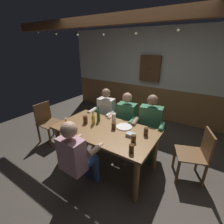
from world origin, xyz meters
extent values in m
plane|color=#423A33|center=(0.00, 0.00, 0.00)|extent=(6.92, 6.92, 0.00)
cube|color=beige|center=(0.00, 2.37, 1.71)|extent=(5.77, 0.12, 1.58)
cube|color=brown|center=(0.00, 2.37, 0.46)|extent=(5.77, 0.12, 0.92)
cube|color=brown|center=(0.00, 0.26, 2.42)|extent=(5.19, 0.14, 0.16)
cube|color=brown|center=(0.00, -0.20, 0.73)|extent=(1.71, 0.93, 0.04)
cylinder|color=brown|center=(-0.78, -0.58, 0.35)|extent=(0.08, 0.08, 0.71)
cylinder|color=brown|center=(0.78, -0.58, 0.35)|extent=(0.08, 0.08, 0.71)
cylinder|color=brown|center=(-0.78, 0.19, 0.35)|extent=(0.08, 0.08, 0.71)
cylinder|color=brown|center=(0.78, 0.19, 0.35)|extent=(0.08, 0.08, 0.71)
cube|color=silver|center=(-0.51, 0.57, 0.72)|extent=(0.38, 0.25, 0.51)
sphere|color=#9E755B|center=(-0.51, 0.57, 1.10)|extent=(0.20, 0.20, 0.20)
cylinder|color=silver|center=(-0.40, 0.42, 0.48)|extent=(0.18, 0.44, 0.13)
cylinder|color=silver|center=(-0.59, 0.40, 0.48)|extent=(0.18, 0.44, 0.13)
cylinder|color=silver|center=(-0.37, 0.21, 0.21)|extent=(0.10, 0.10, 0.42)
cylinder|color=silver|center=(-0.57, 0.19, 0.21)|extent=(0.10, 0.10, 0.42)
cylinder|color=silver|center=(-0.28, 0.35, 0.74)|extent=(0.11, 0.29, 0.08)
cylinder|color=silver|center=(-0.69, 0.30, 0.74)|extent=(0.11, 0.29, 0.08)
cube|color=#33724C|center=(0.00, 0.57, 0.71)|extent=(0.39, 0.27, 0.50)
sphere|color=tan|center=(0.00, 0.57, 1.09)|extent=(0.20, 0.20, 0.20)
cylinder|color=black|center=(0.12, 0.44, 0.48)|extent=(0.17, 0.41, 0.13)
cylinder|color=black|center=(-0.09, 0.42, 0.48)|extent=(0.17, 0.41, 0.13)
cylinder|color=black|center=(0.14, 0.25, 0.21)|extent=(0.10, 0.10, 0.42)
cylinder|color=black|center=(-0.07, 0.22, 0.21)|extent=(0.10, 0.10, 0.42)
cylinder|color=#33724C|center=(0.24, 0.34, 0.73)|extent=(0.11, 0.29, 0.08)
cylinder|color=tan|center=(-0.19, 0.29, 0.73)|extent=(0.11, 0.29, 0.08)
cube|color=#33724C|center=(0.51, 0.57, 0.73)|extent=(0.44, 0.28, 0.54)
sphere|color=#9E755B|center=(0.51, 0.57, 1.13)|extent=(0.20, 0.20, 0.20)
cylinder|color=#33724C|center=(0.65, 0.46, 0.48)|extent=(0.19, 0.38, 0.13)
cylinder|color=#33724C|center=(0.42, 0.42, 0.48)|extent=(0.19, 0.38, 0.13)
cylinder|color=#33724C|center=(0.68, 0.28, 0.21)|extent=(0.10, 0.10, 0.42)
cylinder|color=#33724C|center=(0.45, 0.24, 0.21)|extent=(0.10, 0.10, 0.42)
cylinder|color=#33724C|center=(0.79, 0.36, 0.76)|extent=(0.12, 0.29, 0.08)
cylinder|color=#9E755B|center=(0.32, 0.29, 0.76)|extent=(0.12, 0.29, 0.08)
cube|color=#B78493|center=(0.00, -0.96, 0.70)|extent=(0.36, 0.22, 0.49)
sphere|color=tan|center=(0.00, -0.96, 1.08)|extent=(0.21, 0.21, 0.21)
cylinder|color=#2D4C84|center=(-0.10, -0.81, 0.48)|extent=(0.14, 0.42, 0.13)
cylinder|color=#2D4C84|center=(0.10, -0.81, 0.48)|extent=(0.14, 0.42, 0.13)
cylinder|color=#2D4C84|center=(-0.09, -0.60, 0.21)|extent=(0.10, 0.10, 0.42)
cylinder|color=#2D4C84|center=(0.10, -0.60, 0.21)|extent=(0.10, 0.10, 0.42)
cylinder|color=tan|center=(-0.20, -0.71, 0.73)|extent=(0.08, 0.28, 0.08)
cylinder|color=tan|center=(0.21, -0.72, 0.73)|extent=(0.08, 0.28, 0.08)
cube|color=brown|center=(1.31, 0.30, 0.45)|extent=(0.57, 0.57, 0.02)
cube|color=brown|center=(1.50, 0.37, 0.67)|extent=(0.17, 0.38, 0.42)
cylinder|color=brown|center=(1.20, 0.05, 0.22)|extent=(0.04, 0.04, 0.44)
cylinder|color=brown|center=(1.07, 0.41, 0.22)|extent=(0.04, 0.04, 0.44)
cylinder|color=brown|center=(1.56, 0.18, 0.22)|extent=(0.04, 0.04, 0.44)
cylinder|color=brown|center=(1.42, 0.54, 0.22)|extent=(0.04, 0.04, 0.44)
cube|color=brown|center=(-1.50, -0.22, 0.45)|extent=(0.45, 0.45, 0.02)
cube|color=brown|center=(-1.70, -0.23, 0.67)|extent=(0.04, 0.40, 0.42)
cylinder|color=brown|center=(-1.31, -0.03, 0.22)|extent=(0.04, 0.04, 0.44)
cylinder|color=brown|center=(-1.30, -0.41, 0.22)|extent=(0.04, 0.04, 0.44)
cylinder|color=brown|center=(-1.69, -0.03, 0.22)|extent=(0.04, 0.04, 0.44)
cylinder|color=brown|center=(-1.68, -0.41, 0.22)|extent=(0.04, 0.04, 0.44)
cylinder|color=#F9E08C|center=(-0.75, -0.38, 0.79)|extent=(0.04, 0.04, 0.08)
cube|color=#B2B7BC|center=(0.47, -0.18, 0.77)|extent=(0.14, 0.10, 0.05)
cylinder|color=white|center=(0.24, 0.03, 0.75)|extent=(0.27, 0.27, 0.01)
cylinder|color=gold|center=(-0.29, -0.16, 0.83)|extent=(0.06, 0.06, 0.16)
cylinder|color=gold|center=(-0.29, -0.16, 0.95)|extent=(0.03, 0.03, 0.08)
cylinder|color=#195923|center=(-0.28, -0.01, 0.85)|extent=(0.06, 0.06, 0.21)
cylinder|color=#195923|center=(-0.28, -0.01, 1.00)|extent=(0.03, 0.03, 0.09)
cylinder|color=#4C2D19|center=(0.12, -0.12, 0.80)|extent=(0.07, 0.07, 0.11)
cylinder|color=#4C2D19|center=(0.57, -0.29, 0.80)|extent=(0.07, 0.07, 0.11)
cylinder|color=#4C2D19|center=(-0.42, -0.22, 0.81)|extent=(0.08, 0.08, 0.14)
cylinder|color=#4C2D19|center=(0.65, -0.02, 0.81)|extent=(0.07, 0.07, 0.12)
cylinder|color=#4C2D19|center=(0.66, -0.53, 0.80)|extent=(0.07, 0.07, 0.12)
cylinder|color=white|center=(-0.03, 0.13, 0.82)|extent=(0.07, 0.07, 0.15)
cube|color=brown|center=(-0.19, 2.24, 1.45)|extent=(0.56, 0.12, 0.70)
sphere|color=black|center=(-0.19, 2.17, 1.45)|extent=(0.03, 0.03, 0.03)
sphere|color=#F9EAB2|center=(-2.02, 0.21, 2.30)|extent=(0.04, 0.04, 0.04)
sphere|color=#F9EAB2|center=(-1.44, 0.21, 2.25)|extent=(0.04, 0.04, 0.04)
sphere|color=#F9EAB2|center=(-0.87, 0.21, 2.22)|extent=(0.04, 0.04, 0.04)
sphere|color=#F9EAB2|center=(-0.29, 0.21, 2.20)|extent=(0.04, 0.04, 0.04)
sphere|color=#F9EAB2|center=(0.29, 0.21, 2.20)|extent=(0.04, 0.04, 0.04)
sphere|color=#F9EAB2|center=(0.87, 0.21, 2.22)|extent=(0.04, 0.04, 0.04)
camera|label=1|loc=(1.38, -2.11, 2.05)|focal=25.45mm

